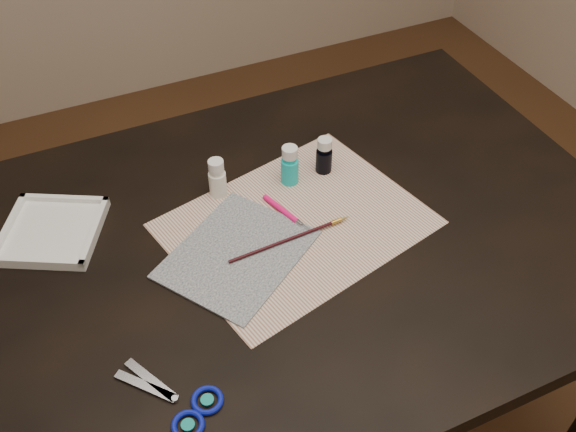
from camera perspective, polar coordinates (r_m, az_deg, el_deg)
name	(u,v)px	position (r m, az deg, el deg)	size (l,w,h in m)	color
ground	(288,429)	(1.83, 0.00, -18.43)	(3.50, 3.50, 0.02)	#422614
table	(288,349)	(1.49, 0.00, -11.70)	(1.30, 0.90, 0.75)	black
paper	(296,224)	(1.22, 0.74, -0.70)	(0.46, 0.35, 0.00)	silver
canvas	(237,254)	(1.17, -4.52, -3.37)	(0.26, 0.21, 0.00)	black
paint_bottle_white	(217,178)	(1.26, -6.31, 3.38)	(0.03, 0.03, 0.08)	white
paint_bottle_cyan	(290,165)	(1.28, 0.15, 4.54)	(0.04, 0.04, 0.09)	#14C7CA
paint_bottle_navy	(324,155)	(1.31, 3.23, 5.40)	(0.03, 0.03, 0.08)	black
paintbrush	(292,238)	(1.18, 0.33, -1.98)	(0.25, 0.01, 0.01)	black
craft_knife	(289,215)	(1.23, 0.05, 0.10)	(0.14, 0.01, 0.01)	#FF106E
scissors	(163,397)	(1.01, -11.06, -15.52)	(0.19, 0.10, 0.01)	silver
palette_tray	(52,231)	(1.27, -20.26, -1.22)	(0.17, 0.17, 0.02)	white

